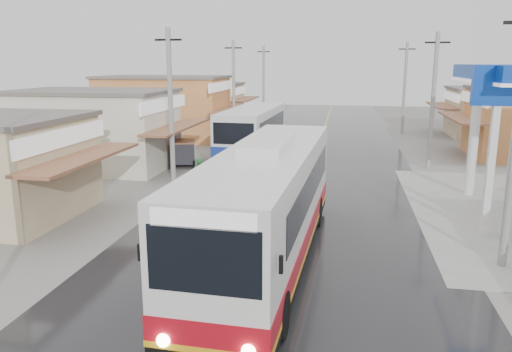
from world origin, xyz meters
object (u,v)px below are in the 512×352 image
object	(u,v)px
coach_bus	(268,205)
cyclist	(201,188)
second_bus	(253,132)
tricycle_near	(184,152)

from	to	relation	value
coach_bus	cyclist	xyz separation A→B (m)	(-4.04, 6.22, -1.21)
coach_bus	second_bus	world-z (taller)	coach_bus
second_bus	cyclist	distance (m)	11.12
tricycle_near	cyclist	bearing A→B (deg)	-83.96
coach_bus	cyclist	bearing A→B (deg)	125.50
coach_bus	tricycle_near	bearing A→B (deg)	120.29
second_bus	coach_bus	bearing A→B (deg)	-75.76
second_bus	tricycle_near	world-z (taller)	second_bus
coach_bus	second_bus	size ratio (longest dim) A/B	1.26
second_bus	cyclist	bearing A→B (deg)	-89.66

